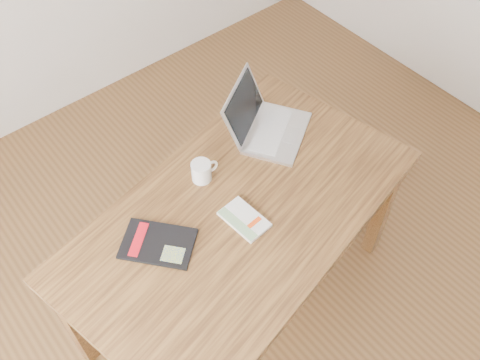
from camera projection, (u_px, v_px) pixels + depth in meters
room at (280, 128)px, 1.57m from camera, size 4.04×4.04×2.70m
desk at (240, 224)px, 2.20m from camera, size 1.61×1.12×0.75m
white_guidebook at (244, 219)px, 2.09m from camera, size 0.13×0.20×0.02m
black_guidebook at (158, 244)px, 2.03m from camera, size 0.31×0.32×0.01m
laptop at (265, 124)px, 2.37m from camera, size 0.45×0.45×0.22m
coffee_mug at (202, 171)px, 2.20m from camera, size 0.12×0.08×0.09m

